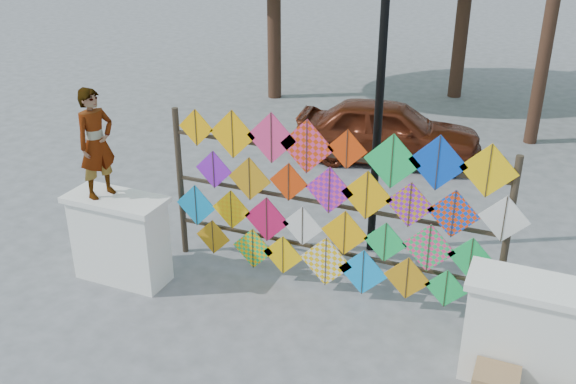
% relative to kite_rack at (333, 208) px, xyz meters
% --- Properties ---
extents(ground, '(80.00, 80.00, 0.00)m').
position_rel_kite_rack_xyz_m(ground, '(-0.10, -0.73, -1.24)').
color(ground, gray).
rests_on(ground, ground).
extents(parapet_left, '(1.40, 0.65, 1.28)m').
position_rel_kite_rack_xyz_m(parapet_left, '(-2.80, -0.93, -0.59)').
color(parapet_left, white).
rests_on(parapet_left, ground).
extents(parapet_right, '(1.40, 0.65, 1.28)m').
position_rel_kite_rack_xyz_m(parapet_right, '(2.60, -0.93, -0.59)').
color(parapet_right, white).
rests_on(parapet_right, ground).
extents(kite_rack, '(4.91, 0.24, 2.45)m').
position_rel_kite_rack_xyz_m(kite_rack, '(0.00, 0.00, 0.00)').
color(kite_rack, '#30251A').
rests_on(kite_rack, ground).
extents(vendor_woman, '(0.50, 0.62, 1.49)m').
position_rel_kite_rack_xyz_m(vendor_woman, '(-3.00, -0.93, 0.79)').
color(vendor_woman, '#99999E').
rests_on(vendor_woman, parapet_left).
extents(sedan, '(3.94, 2.07, 1.28)m').
position_rel_kite_rack_xyz_m(sedan, '(-0.57, 4.98, -0.60)').
color(sedan, '#521D0E').
rests_on(sedan, ground).
extents(lamppost, '(0.28, 0.28, 4.46)m').
position_rel_kite_rack_xyz_m(lamppost, '(0.20, 1.27, 1.45)').
color(lamppost, black).
rests_on(lamppost, ground).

